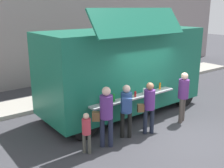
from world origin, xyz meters
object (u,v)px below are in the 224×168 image
(food_truck_main, at_px, (123,68))
(customer_extra_browsing, at_px, (183,93))
(customer_mid_with_backpack, at_px, (126,106))
(child_near_queue, at_px, (86,130))
(customer_front_ordering, at_px, (149,104))
(customer_rear_waiting, at_px, (106,112))
(trash_bin, at_px, (150,74))

(food_truck_main, distance_m, customer_extra_browsing, 2.28)
(customer_mid_with_backpack, bearing_deg, customer_extra_browsing, -59.16)
(customer_extra_browsing, bearing_deg, child_near_queue, 66.86)
(customer_front_ordering, xyz_separation_m, customer_rear_waiting, (-1.53, 0.11, 0.07))
(food_truck_main, height_order, customer_extra_browsing, food_truck_main)
(customer_rear_waiting, bearing_deg, customer_extra_browsing, -56.11)
(trash_bin, distance_m, customer_mid_with_backpack, 6.48)
(customer_mid_with_backpack, bearing_deg, customer_front_ordering, -67.36)
(customer_front_ordering, bearing_deg, customer_rear_waiting, 113.26)
(trash_bin, height_order, child_near_queue, child_near_queue)
(customer_front_ordering, height_order, customer_extra_browsing, customer_extra_browsing)
(food_truck_main, xyz_separation_m, customer_rear_waiting, (-2.09, -1.80, -0.62))
(food_truck_main, relative_size, child_near_queue, 5.23)
(customer_rear_waiting, bearing_deg, customer_mid_with_backpack, -48.83)
(trash_bin, xyz_separation_m, customer_front_ordering, (-4.28, -4.23, 0.52))
(customer_extra_browsing, bearing_deg, trash_bin, -52.97)
(customer_extra_browsing, xyz_separation_m, child_near_queue, (-3.73, 0.16, -0.34))
(customer_extra_browsing, bearing_deg, customer_rear_waiting, 66.60)
(customer_mid_with_backpack, bearing_deg, trash_bin, -14.98)
(customer_mid_with_backpack, height_order, child_near_queue, customer_mid_with_backpack)
(customer_front_ordering, bearing_deg, food_truck_main, 11.18)
(child_near_queue, bearing_deg, customer_mid_with_backpack, -31.64)
(food_truck_main, distance_m, customer_mid_with_backpack, 2.27)
(trash_bin, distance_m, customer_front_ordering, 6.04)
(customer_mid_with_backpack, bearing_deg, customer_rear_waiting, 130.60)
(food_truck_main, distance_m, customer_rear_waiting, 2.83)
(customer_rear_waiting, bearing_deg, customer_front_ordering, -57.63)
(food_truck_main, xyz_separation_m, customer_mid_with_backpack, (-1.30, -1.74, -0.65))
(trash_bin, relative_size, child_near_queue, 0.78)
(customer_rear_waiting, xyz_separation_m, customer_extra_browsing, (3.11, -0.15, -0.01))
(child_near_queue, bearing_deg, trash_bin, -1.10)
(food_truck_main, relative_size, customer_rear_waiting, 3.44)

